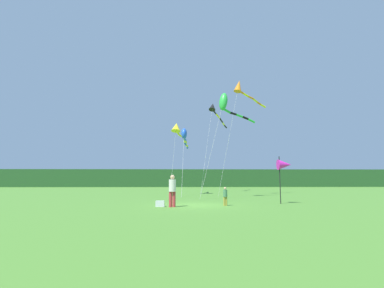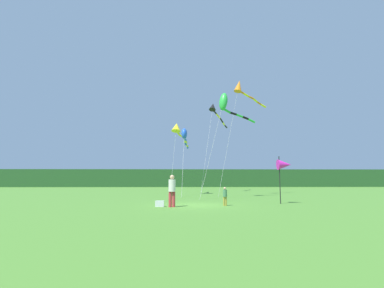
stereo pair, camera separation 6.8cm
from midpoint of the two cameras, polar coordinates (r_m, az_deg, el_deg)
ground_plane at (r=18.28m, az=0.46°, el=-12.01°), size 120.00×120.00×0.00m
distant_treeline at (r=63.21m, az=-1.08°, el=-6.78°), size 108.00×2.97×3.78m
person_adult at (r=16.98m, az=-4.03°, el=-8.89°), size 0.41×0.41×1.85m
person_child at (r=17.93m, az=6.49°, el=-10.05°), size 0.25×0.25×1.12m
cooler_box at (r=17.32m, az=-6.46°, el=-11.67°), size 0.51×0.30×0.35m
banner_flag_pole at (r=20.20m, az=17.74°, el=-3.99°), size 0.90×0.70×3.13m
kite_green at (r=26.23m, az=6.62°, el=7.88°), size 5.53×3.49×9.38m
kite_yellow at (r=31.27m, az=-3.01°, el=2.98°), size 1.89×6.13×7.74m
kite_black at (r=38.01m, az=4.46°, el=6.64°), size 4.62×10.51×11.51m
kite_orange at (r=31.12m, az=9.64°, el=10.74°), size 6.07×4.47×11.96m
kite_blue at (r=30.89m, az=-1.58°, el=1.71°), size 0.85×7.31×7.16m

